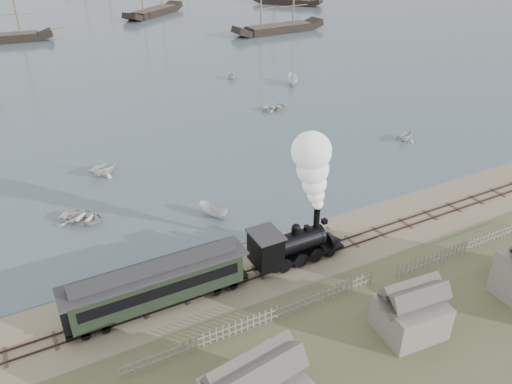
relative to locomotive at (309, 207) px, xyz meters
name	(u,v)px	position (x,y,z in m)	size (l,w,h in m)	color
ground	(289,246)	(-0.37, 2.00, -4.75)	(600.00, 600.00, 0.00)	gray
rail_track	(302,258)	(-0.37, 0.00, -4.71)	(120.00, 1.80, 0.16)	#3C2620
picket_fence_west	(260,325)	(-6.87, -5.00, -4.75)	(19.00, 0.10, 1.20)	slate
picket_fence_east	(466,251)	(12.13, -5.50, -4.75)	(15.00, 0.10, 1.20)	slate
shed_mid	(407,330)	(1.63, -10.00, -4.75)	(4.00, 3.50, 3.60)	slate
locomotive	(309,207)	(0.00, 0.00, 0.00)	(8.29, 3.10, 10.34)	black
passenger_coach	(158,284)	(-12.24, 0.00, -2.75)	(13.00, 2.51, 3.16)	black
beached_dinghy	(317,235)	(2.27, 1.83, -4.38)	(3.64, 2.60, 0.75)	silver
rowboat_0	(82,217)	(-14.94, 13.78, -4.26)	(4.20, 3.00, 0.87)	silver
rowboat_1	(102,167)	(-11.22, 22.13, -3.81)	(3.37, 2.90, 1.77)	silver
rowboat_2	(213,211)	(-4.18, 9.04, -4.10)	(3.09, 1.16, 1.19)	silver
rowboat_3	(275,107)	(14.71, 30.89, -4.30)	(3.75, 2.68, 0.78)	silver
rowboat_4	(406,135)	(23.46, 14.13, -3.98)	(2.71, 2.34, 1.43)	silver
rowboat_5	(292,80)	(22.88, 39.56, -3.94)	(3.91, 1.47, 1.51)	silver
rowboat_7	(231,75)	(15.54, 46.85, -3.98)	(2.72, 2.34, 1.43)	silver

